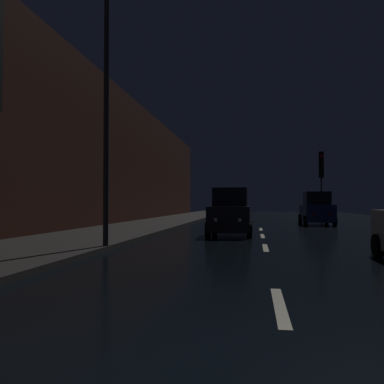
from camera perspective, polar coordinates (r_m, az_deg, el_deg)
The scene contains 8 objects.
ground at distance 27.29m, azimuth 9.36°, elevation -4.51°, with size 25.93×84.00×0.02m, color black.
sidewalk_left at distance 28.03m, azimuth -4.65°, elevation -4.27°, with size 4.40×84.00×0.15m, color #33302D.
building_facade_left at distance 25.60m, azimuth -12.14°, elevation 5.39°, with size 0.80×63.00×8.97m, color #472319.
lane_centerline at distance 14.82m, azimuth 9.97°, elevation -6.95°, with size 0.16×18.80×0.01m.
traffic_light_far_right at distance 31.23m, azimuth 17.48°, elevation 2.83°, with size 0.32×0.46×5.14m.
streetlamp_overhead at distance 12.88m, azimuth -9.96°, elevation 16.72°, with size 1.70×0.44×8.39m.
car_approaching_headlights at distance 18.29m, azimuth 5.36°, elevation -2.99°, with size 1.90×4.11×2.07m.
car_parked_right_far at distance 28.00m, azimuth 16.87°, elevation -2.36°, with size 1.96×4.25×2.14m.
Camera 1 is at (-0.33, -2.75, 1.40)m, focal length 38.49 mm.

